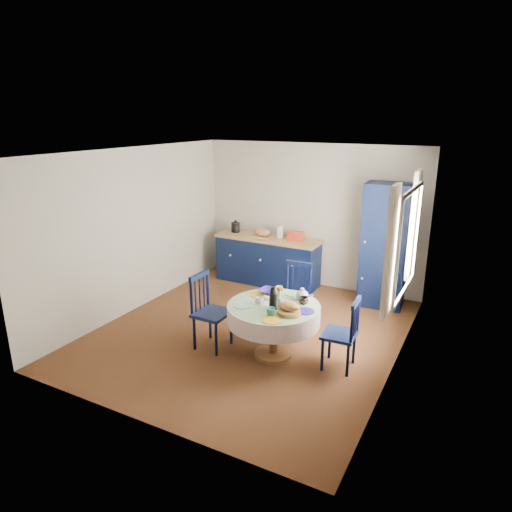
% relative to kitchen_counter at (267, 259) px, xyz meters
% --- Properties ---
extents(floor, '(4.50, 4.50, 0.00)m').
position_rel_kitchen_counter_xyz_m(floor, '(0.67, -1.90, -0.45)').
color(floor, black).
rests_on(floor, ground).
extents(ceiling, '(4.50, 4.50, 0.00)m').
position_rel_kitchen_counter_xyz_m(ceiling, '(0.67, -1.90, 2.05)').
color(ceiling, white).
rests_on(ceiling, wall_back).
extents(wall_back, '(4.00, 0.02, 2.50)m').
position_rel_kitchen_counter_xyz_m(wall_back, '(0.67, 0.35, 0.80)').
color(wall_back, beige).
rests_on(wall_back, floor).
extents(wall_left, '(0.02, 4.50, 2.50)m').
position_rel_kitchen_counter_xyz_m(wall_left, '(-1.33, -1.90, 0.80)').
color(wall_left, beige).
rests_on(wall_left, floor).
extents(wall_right, '(0.02, 4.50, 2.50)m').
position_rel_kitchen_counter_xyz_m(wall_right, '(2.67, -1.90, 0.80)').
color(wall_right, beige).
rests_on(wall_right, floor).
extents(window, '(0.10, 1.74, 1.45)m').
position_rel_kitchen_counter_xyz_m(window, '(2.62, -1.60, 1.08)').
color(window, white).
rests_on(window, wall_right).
extents(kitchen_counter, '(1.93, 0.62, 1.10)m').
position_rel_kitchen_counter_xyz_m(kitchen_counter, '(0.00, 0.00, 0.00)').
color(kitchen_counter, black).
rests_on(kitchen_counter, floor).
extents(pantry_cabinet, '(0.72, 0.54, 1.97)m').
position_rel_kitchen_counter_xyz_m(pantry_cabinet, '(2.07, -0.05, 0.54)').
color(pantry_cabinet, black).
rests_on(pantry_cabinet, floor).
extents(dining_table, '(1.16, 1.16, 0.98)m').
position_rel_kitchen_counter_xyz_m(dining_table, '(1.26, -2.35, 0.14)').
color(dining_table, '#583619').
rests_on(dining_table, floor).
extents(chair_left, '(0.43, 0.45, 1.00)m').
position_rel_kitchen_counter_xyz_m(chair_left, '(0.40, -2.50, 0.06)').
color(chair_left, black).
rests_on(chair_left, floor).
extents(chair_far, '(0.46, 0.44, 0.96)m').
position_rel_kitchen_counter_xyz_m(chair_far, '(1.17, -1.49, 0.04)').
color(chair_far, black).
rests_on(chair_far, floor).
extents(chair_right, '(0.41, 0.43, 0.90)m').
position_rel_kitchen_counter_xyz_m(chair_right, '(2.11, -2.23, 0.01)').
color(chair_right, black).
rests_on(chair_right, floor).
extents(mug_a, '(0.11, 0.11, 0.09)m').
position_rel_kitchen_counter_xyz_m(mug_a, '(1.07, -2.40, 0.30)').
color(mug_a, silver).
rests_on(mug_a, dining_table).
extents(mug_b, '(0.11, 0.11, 0.10)m').
position_rel_kitchen_counter_xyz_m(mug_b, '(1.35, -2.65, 0.30)').
color(mug_b, '#276A62').
rests_on(mug_b, dining_table).
extents(mug_c, '(0.12, 0.12, 0.09)m').
position_rel_kitchen_counter_xyz_m(mug_c, '(1.56, -2.15, 0.30)').
color(mug_c, black).
rests_on(mug_c, dining_table).
extents(mug_d, '(0.09, 0.09, 0.09)m').
position_rel_kitchen_counter_xyz_m(mug_d, '(1.14, -1.95, 0.30)').
color(mug_d, silver).
rests_on(mug_d, dining_table).
extents(cobalt_bowl, '(0.25, 0.25, 0.06)m').
position_rel_kitchen_counter_xyz_m(cobalt_bowl, '(1.03, -2.04, 0.28)').
color(cobalt_bowl, navy).
rests_on(cobalt_bowl, dining_table).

